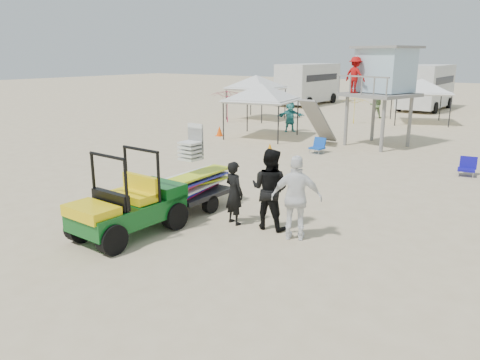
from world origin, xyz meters
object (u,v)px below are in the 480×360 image
Objects in this scene: utility_cart at (125,198)px; surf_trailer at (195,179)px; lifeguard_tower at (380,74)px; man_left at (234,193)px.

surf_trailer is (0.01, 2.34, -0.08)m from utility_cart.
lifeguard_tower is at bearing 86.69° from surf_trailer.
lifeguard_tower reaches higher than utility_cart.
utility_cart is 0.60× the size of lifeguard_tower.
lifeguard_tower is (-0.84, 11.93, 2.39)m from man_left.
utility_cart is 1.12× the size of surf_trailer.
utility_cart is 2.34m from surf_trailer.
lifeguard_tower reaches higher than man_left.
man_left is 0.37× the size of lifeguard_tower.
man_left is at bearing -85.96° from lifeguard_tower.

